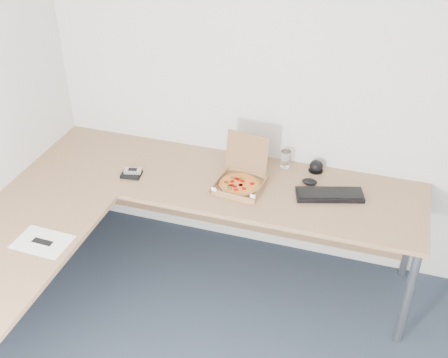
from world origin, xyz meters
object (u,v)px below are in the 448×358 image
(pizza_box, at_px, (240,181))
(drinking_glass, at_px, (286,159))
(wallet, at_px, (132,174))
(keyboard, at_px, (330,195))
(desk, at_px, (147,213))

(pizza_box, relative_size, drinking_glass, 2.83)
(pizza_box, bearing_deg, wallet, -165.31)
(keyboard, bearing_deg, desk, -172.77)
(desk, height_order, pizza_box, pizza_box)
(pizza_box, distance_m, wallet, 0.70)
(pizza_box, xyz_separation_m, keyboard, (0.54, 0.05, -0.02))
(keyboard, bearing_deg, wallet, 169.94)
(keyboard, bearing_deg, drinking_glass, 125.56)
(desk, bearing_deg, pizza_box, 40.97)
(desk, relative_size, wallet, 20.66)
(desk, distance_m, wallet, 0.38)
(drinking_glass, relative_size, keyboard, 0.28)
(drinking_glass, xyz_separation_m, wallet, (-0.91, -0.40, -0.05))
(wallet, bearing_deg, desk, -58.56)
(desk, height_order, keyboard, keyboard)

